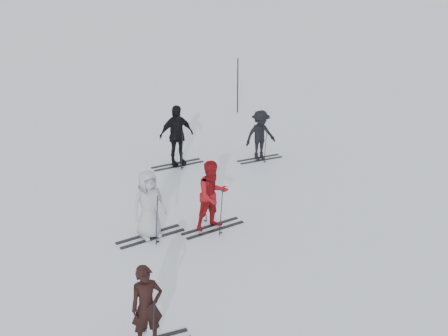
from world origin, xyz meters
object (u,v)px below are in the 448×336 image
object	(u,v)px
skier_red	(213,196)
skier_near_dark	(147,308)
skier_grey	(149,205)
piste_marker	(238,86)
skier_uphill_left	(176,136)
skier_uphill_far	(260,136)

from	to	relation	value
skier_red	skier_near_dark	bearing A→B (deg)	-136.74
skier_red	skier_grey	world-z (taller)	skier_red
skier_red	skier_grey	xyz separation A→B (m)	(-0.89, -1.29, -0.04)
skier_grey	piste_marker	world-z (taller)	piste_marker
skier_grey	piste_marker	xyz separation A→B (m)	(-5.02, 9.74, 0.28)
skier_near_dark	piste_marker	bearing A→B (deg)	59.76
skier_uphill_left	piste_marker	world-z (taller)	piste_marker
skier_near_dark	skier_red	bearing A→B (deg)	53.53
skier_grey	skier_uphill_left	world-z (taller)	skier_uphill_left
skier_uphill_far	skier_grey	bearing A→B (deg)	-144.73
skier_near_dark	skier_uphill_far	distance (m)	9.48
skier_uphill_far	skier_near_dark	bearing A→B (deg)	-130.48
skier_red	piste_marker	xyz separation A→B (m)	(-5.91, 8.45, 0.24)
skier_grey	skier_near_dark	bearing A→B (deg)	-117.14
piste_marker	skier_uphill_left	bearing A→B (deg)	-69.34
skier_uphill_left	skier_uphill_far	world-z (taller)	skier_uphill_left
skier_near_dark	skier_uphill_left	size ratio (longest dim) A/B	0.80
skier_red	skier_uphill_left	world-z (taller)	skier_uphill_left
skier_grey	skier_uphill_far	bearing A→B (deg)	26.67
skier_grey	piste_marker	distance (m)	10.96
skier_near_dark	skier_uphill_far	bearing A→B (deg)	51.78
skier_near_dark	skier_grey	size ratio (longest dim) A/B	0.93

